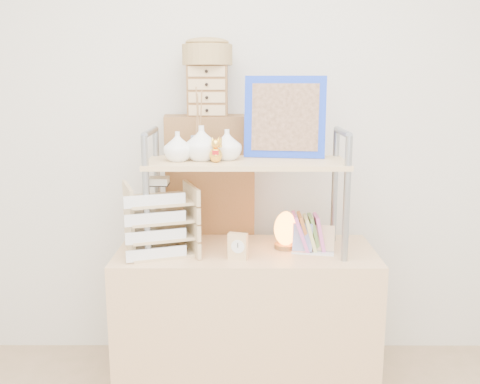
# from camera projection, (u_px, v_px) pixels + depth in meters

# --- Properties ---
(room_shell) EXTENTS (3.42, 3.41, 2.61)m
(room_shell) POSITION_uv_depth(u_px,v_px,m) (249.00, 20.00, 1.51)
(room_shell) COLOR silver
(room_shell) RESTS_ON ground
(desk) EXTENTS (1.20, 0.50, 0.75)m
(desk) POSITION_uv_depth(u_px,v_px,m) (246.00, 324.00, 2.57)
(desk) COLOR tan
(desk) RESTS_ON ground
(cabinet) EXTENTS (0.47, 0.29, 1.35)m
(cabinet) POSITION_uv_depth(u_px,v_px,m) (210.00, 242.00, 2.87)
(cabinet) COLOR brown
(cabinet) RESTS_ON ground
(hutch) EXTENTS (0.90, 0.34, 0.80)m
(hutch) POSITION_uv_depth(u_px,v_px,m) (240.00, 157.00, 2.42)
(hutch) COLOR gray
(hutch) RESTS_ON desk
(letter_tray) EXTENTS (0.36, 0.35, 0.35)m
(letter_tray) POSITION_uv_depth(u_px,v_px,m) (160.00, 223.00, 2.42)
(letter_tray) COLOR tan
(letter_tray) RESTS_ON desk
(salt_lamp) EXTENTS (0.12, 0.11, 0.18)m
(salt_lamp) POSITION_uv_depth(u_px,v_px,m) (285.00, 230.00, 2.50)
(salt_lamp) COLOR brown
(salt_lamp) RESTS_ON desk
(desk_clock) EXTENTS (0.09, 0.06, 0.12)m
(desk_clock) POSITION_uv_depth(u_px,v_px,m) (238.00, 246.00, 2.35)
(desk_clock) COLOR #D8B274
(desk_clock) RESTS_ON desk
(postcard_stand) EXTENTS (0.20, 0.09, 0.14)m
(postcard_stand) POSITION_uv_depth(u_px,v_px,m) (313.00, 245.00, 2.44)
(postcard_stand) COLOR white
(postcard_stand) RESTS_ON desk
(drawer_chest) EXTENTS (0.20, 0.16, 0.25)m
(drawer_chest) POSITION_uv_depth(u_px,v_px,m) (208.00, 91.00, 2.69)
(drawer_chest) COLOR brown
(drawer_chest) RESTS_ON cabinet
(woven_basket) EXTENTS (0.25, 0.25, 0.10)m
(woven_basket) POSITION_uv_depth(u_px,v_px,m) (207.00, 55.00, 2.65)
(woven_basket) COLOR olive
(woven_basket) RESTS_ON drawer_chest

